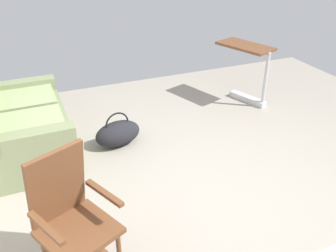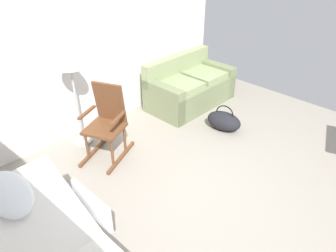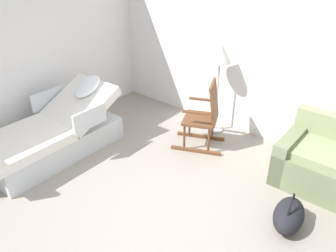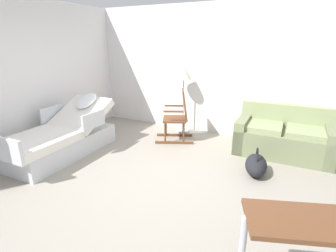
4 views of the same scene
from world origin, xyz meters
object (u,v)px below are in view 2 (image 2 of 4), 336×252
Objects in this scene: floor_lamp at (70,65)px; duffel_bag at (224,121)px; couch at (189,88)px; rocking_chair at (107,123)px.

floor_lamp reaches higher than duffel_bag.
couch is 2.30m from floor_lamp.
duffel_bag is (1.79, -1.30, -1.07)m from floor_lamp.
duffel_bag is at bearing -106.55° from couch.
floor_lamp is 2.46m from duffel_bag.
floor_lamp is 2.43× the size of duffel_bag.
floor_lamp is at bearing 171.84° from couch.
rocking_chair is at bearing -173.55° from couch.
couch is 1.98m from rocking_chair.
duffel_bag is (1.66, -0.78, -0.35)m from rocking_chair.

